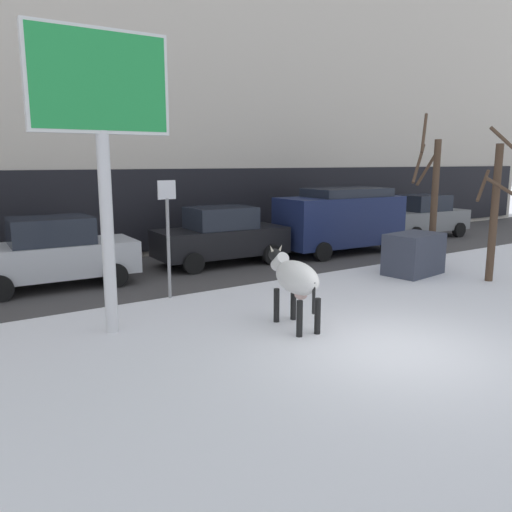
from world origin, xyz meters
TOP-DOWN VIEW (x-y plane):
  - ground_plane at (0.00, 0.00)m, footprint 120.00×120.00m
  - road_strip at (0.00, 8.27)m, footprint 60.00×5.60m
  - building_facade at (0.00, 13.86)m, footprint 44.00×6.10m
  - cow_holstein at (-0.72, 1.98)m, footprint 0.83×1.93m
  - billboard at (-3.86, 3.72)m, footprint 2.53×0.29m
  - car_silver_sedan at (-3.98, 8.08)m, footprint 4.27×2.13m
  - car_black_sedan at (1.18, 8.30)m, footprint 4.27×2.13m
  - car_navy_van at (5.79, 7.74)m, footprint 4.68×2.28m
  - car_grey_sedan at (11.47, 8.68)m, footprint 4.27×2.13m
  - pedestrian_near_billboard at (6.45, 11.25)m, footprint 0.36×0.24m
  - pedestrian_by_cars at (2.68, 11.25)m, footprint 0.36×0.24m
  - pedestrian_far_left at (5.59, 11.25)m, footprint 0.36×0.24m
  - bare_tree_left_lot at (6.42, 4.37)m, footprint 1.26×0.88m
  - bare_tree_right_lot at (6.18, 2.16)m, footprint 1.03×1.22m
  - dumpster at (5.13, 3.90)m, footprint 1.84×1.33m
  - street_sign at (-1.89, 5.41)m, footprint 0.44×0.08m

SIDE VIEW (x-z plane):
  - ground_plane at x=0.00m, z-range 0.00..0.00m
  - road_strip at x=0.00m, z-range 0.00..0.01m
  - dumpster at x=5.13m, z-range 0.00..1.20m
  - pedestrian_near_billboard at x=6.45m, z-range 0.01..1.74m
  - pedestrian_by_cars at x=2.68m, z-range 0.01..1.74m
  - pedestrian_far_left at x=5.59m, z-range 0.01..1.74m
  - car_silver_sedan at x=-3.98m, z-range -0.01..1.83m
  - car_black_sedan at x=1.18m, z-range -0.01..1.83m
  - car_grey_sedan at x=11.47m, z-range -0.01..1.83m
  - cow_holstein at x=-0.72m, z-range 0.23..1.77m
  - car_navy_van at x=5.79m, z-range 0.08..2.40m
  - street_sign at x=-1.89m, z-range 0.26..3.08m
  - bare_tree_right_lot at x=6.18m, z-range -0.03..4.11m
  - bare_tree_left_lot at x=6.42m, z-range -0.13..4.59m
  - billboard at x=-3.86m, z-range 1.53..7.09m
  - building_facade at x=0.00m, z-range -0.02..12.98m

